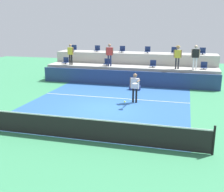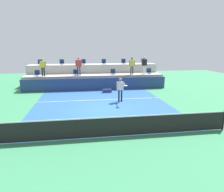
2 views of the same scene
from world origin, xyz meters
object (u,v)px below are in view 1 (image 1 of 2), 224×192
object	(u,v)px
tennis_ball	(125,102)
equipment_bag	(135,88)
spectator_leaning_on_rail	(71,52)
spectator_with_hat	(178,55)
stadium_chair_lower_left	(107,63)
stadium_chair_upper_mid_left	(122,50)
stadium_chair_upper_far_left	(74,49)
stadium_chair_upper_right	(174,51)
stadium_chair_upper_left	(97,49)
spectator_in_white	(195,55)
stadium_chair_upper_far_right	(203,52)
spectator_in_grey	(109,53)
stadium_chair_upper_mid_right	(147,50)
stadium_chair_lower_far_right	(204,66)
tennis_player	(135,85)
stadium_chair_lower_right	(153,64)
stadium_chair_lower_far_left	(66,61)

from	to	relation	value
tennis_ball	equipment_bag	distance (m)	8.39
spectator_leaning_on_rail	spectator_with_hat	xyz separation A→B (m)	(8.18, 0.00, 0.05)
stadium_chair_lower_left	stadium_chair_upper_mid_left	world-z (taller)	stadium_chair_upper_mid_left
stadium_chair_upper_far_left	stadium_chair_upper_right	size ratio (longest dim) A/B	1.00
stadium_chair_upper_left	spectator_in_white	world-z (taller)	spectator_in_white
stadium_chair_upper_right	stadium_chair_upper_far_right	xyz separation A→B (m)	(2.13, 0.00, 0.00)
stadium_chair_upper_far_left	stadium_chair_upper_far_right	xyz separation A→B (m)	(10.59, 0.00, 0.00)
stadium_chair_upper_far_right	spectator_leaning_on_rail	distance (m)	10.20
spectator_with_hat	spectator_leaning_on_rail	bearing A→B (deg)	180.00
stadium_chair_upper_mid_left	tennis_ball	distance (m)	12.78
stadium_chair_upper_left	spectator_in_grey	distance (m)	2.76
stadium_chair_upper_mid_right	equipment_bag	size ratio (longest dim) A/B	0.68
stadium_chair_lower_left	stadium_chair_lower_far_right	size ratio (longest dim) A/B	1.00
stadium_chair_upper_left	stadium_chair_upper_far_left	bearing A→B (deg)	180.00
tennis_player	spectator_in_white	size ratio (longest dim) A/B	1.00
stadium_chair_upper_right	equipment_bag	bearing A→B (deg)	-118.86
tennis_player	spectator_leaning_on_rail	distance (m)	8.04
tennis_ball	spectator_in_white	bearing A→B (deg)	74.69
stadium_chair_upper_right	stadium_chair_upper_far_right	world-z (taller)	same
spectator_in_grey	equipment_bag	xyz separation A→B (m)	(2.35, -2.02, -2.12)
equipment_bag	stadium_chair_upper_mid_right	bearing A→B (deg)	87.04
stadium_chair_lower_far_right	stadium_chair_upper_mid_left	bearing A→B (deg)	164.28
stadium_chair_lower_far_right	spectator_leaning_on_rail	bearing A→B (deg)	-177.81
stadium_chair_lower_far_right	stadium_chair_upper_far_right	size ratio (longest dim) A/B	1.00
stadium_chair_upper_left	tennis_ball	bearing A→B (deg)	-67.61
stadium_chair_upper_far_right	spectator_with_hat	world-z (taller)	spectator_with_hat
stadium_chair_upper_far_left	equipment_bag	xyz separation A→B (m)	(6.14, -4.20, -2.16)
stadium_chair_lower_right	spectator_with_hat	xyz separation A→B (m)	(1.76, -0.38, 0.79)
spectator_leaning_on_rail	spectator_in_white	bearing A→B (deg)	0.00
stadium_chair_lower_left	tennis_player	world-z (taller)	stadium_chair_lower_left
stadium_chair_upper_right	spectator_with_hat	bearing A→B (deg)	-81.02
stadium_chair_lower_right	spectator_leaning_on_rail	world-z (taller)	spectator_leaning_on_rail
stadium_chair_lower_left	stadium_chair_lower_right	distance (m)	3.57
stadium_chair_lower_left	stadium_chair_lower_right	bearing A→B (deg)	0.00
stadium_chair_upper_mid_right	stadium_chair_upper_right	distance (m)	2.10
spectator_in_grey	tennis_ball	size ratio (longest dim) A/B	24.80
stadium_chair_upper_right	spectator_in_white	world-z (taller)	spectator_in_white
stadium_chair_lower_left	equipment_bag	xyz separation A→B (m)	(2.66, -2.40, -1.31)
stadium_chair_upper_far_right	stadium_chair_upper_mid_left	bearing A→B (deg)	180.00
stadium_chair_upper_right	tennis_player	xyz separation A→B (m)	(-1.76, -7.32, -1.27)
tennis_player	spectator_with_hat	size ratio (longest dim) A/B	1.02
stadium_chair_upper_right	equipment_bag	world-z (taller)	stadium_chair_upper_right
stadium_chair_lower_far_left	tennis_ball	distance (m)	12.83
stadium_chair_lower_far_right	spectator_in_grey	xyz separation A→B (m)	(-6.88, -0.38, 0.80)
spectator_leaning_on_rail	stadium_chair_upper_mid_right	bearing A→B (deg)	20.85
stadium_chair_lower_left	stadium_chair_upper_mid_right	xyz separation A→B (m)	(2.88, 1.80, 0.85)
stadium_chair_upper_mid_left	spectator_in_grey	size ratio (longest dim) A/B	0.31
stadium_chair_upper_mid_right	tennis_ball	bearing A→B (deg)	-86.04
equipment_bag	spectator_in_grey	bearing A→B (deg)	139.34
stadium_chair_lower_left	spectator_in_grey	xyz separation A→B (m)	(0.31, -0.38, 0.80)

